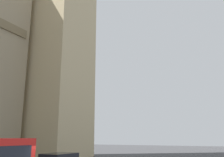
{
  "coord_description": "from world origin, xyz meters",
  "views": [
    {
      "loc": [
        -11.27,
        -9.2,
        2.96
      ],
      "look_at": [
        11.36,
        2.29,
        9.07
      ],
      "focal_mm": 39.15,
      "sensor_mm": 36.0,
      "label": 1
    }
  ],
  "objects": []
}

